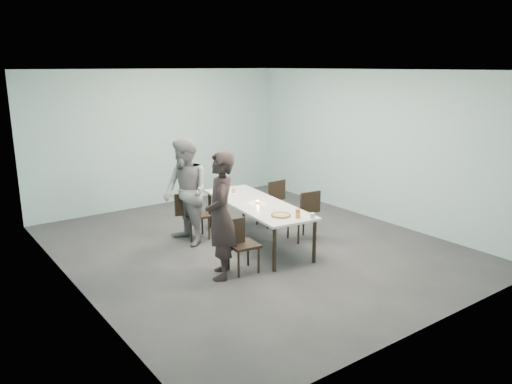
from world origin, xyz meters
TOP-DOWN VIEW (x-y plane):
  - ground at (0.00, 0.00)m, footprint 7.00×7.00m
  - room_shell at (0.00, 0.00)m, footprint 6.02×7.02m
  - table at (0.15, 0.07)m, footprint 1.22×2.69m
  - chair_near_left at (-0.83, -0.80)m, footprint 0.63×0.47m
  - chair_far_left at (-0.65, 0.96)m, footprint 0.64×0.48m
  - chair_near_right at (0.99, -0.25)m, footprint 0.63×0.47m
  - chair_far_right at (1.04, 0.78)m, footprint 0.62×0.43m
  - diner_near at (-1.12, -0.76)m, footprint 0.75×0.82m
  - diner_far at (-0.85, 0.80)m, footprint 0.73×0.93m
  - pizza at (-0.03, -0.81)m, footprint 0.34×0.34m
  - side_plate at (0.21, -0.41)m, footprint 0.18×0.18m
  - beer_glass at (0.13, -1.04)m, footprint 0.08×0.08m
  - water_tumbler at (0.29, -1.19)m, footprint 0.08×0.08m
  - tealight at (0.13, 0.02)m, footprint 0.06×0.06m
  - amber_tumbler at (0.19, 0.87)m, footprint 0.07×0.07m
  - menu at (0.12, 0.92)m, footprint 0.33×0.26m

SIDE VIEW (x-z plane):
  - ground at x=0.00m, z-range 0.00..0.00m
  - chair_near_left at x=-0.83m, z-range 0.07..0.94m
  - chair_far_left at x=-0.65m, z-range 0.07..0.94m
  - chair_near_right at x=0.99m, z-range 0.07..0.94m
  - chair_far_right at x=1.04m, z-range 0.07..0.94m
  - table at x=0.15m, z-range 0.32..1.07m
  - menu at x=0.12m, z-range 0.75..0.76m
  - side_plate at x=0.21m, z-range 0.75..0.76m
  - pizza at x=-0.03m, z-range 0.75..0.79m
  - tealight at x=0.13m, z-range 0.75..0.79m
  - amber_tumbler at x=0.19m, z-range 0.75..0.83m
  - water_tumbler at x=0.29m, z-range 0.75..0.84m
  - beer_glass at x=0.13m, z-range 0.75..0.90m
  - diner_far at x=-0.85m, z-range 0.00..1.88m
  - diner_near at x=-1.12m, z-range 0.00..1.89m
  - room_shell at x=0.00m, z-range 0.52..3.53m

